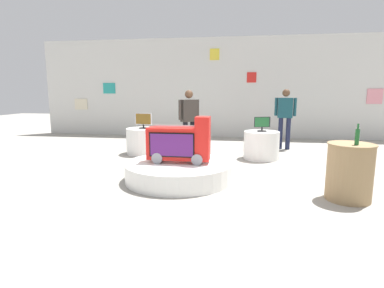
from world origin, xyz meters
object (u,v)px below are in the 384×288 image
display_pedestal_left_rear (261,145)px  shopper_browsing_rear (189,117)px  display_pedestal_center_rear (144,141)px  shopper_browsing_near_truck (285,114)px  tv_on_left_rear (262,124)px  bottle_on_side_table (357,136)px  novelty_firetruck_tv (180,144)px  tv_on_center_rear (143,120)px  main_display_pedestal (179,171)px  side_table_round (350,171)px

display_pedestal_left_rear → shopper_browsing_rear: 1.86m
display_pedestal_center_rear → shopper_browsing_near_truck: (3.55, 1.16, 0.62)m
tv_on_left_rear → bottle_on_side_table: bearing=-68.7°
bottle_on_side_table → shopper_browsing_rear: (-2.80, 3.01, -0.01)m
novelty_firetruck_tv → tv_on_left_rear: (1.52, 2.01, 0.17)m
bottle_on_side_table → shopper_browsing_near_truck: 4.07m
display_pedestal_left_rear → shopper_browsing_rear: bearing=170.5°
display_pedestal_center_rear → tv_on_center_rear: bearing=-79.2°
display_pedestal_left_rear → tv_on_left_rear: (-0.00, -0.00, 0.50)m
tv_on_center_rear → bottle_on_side_table: (3.92, -2.89, 0.10)m
main_display_pedestal → tv_on_center_rear: tv_on_center_rear is taller
shopper_browsing_rear → side_table_round: bearing=-46.2°
tv_on_left_rear → shopper_browsing_near_truck: size_ratio=0.23×
novelty_firetruck_tv → shopper_browsing_rear: bearing=95.4°
display_pedestal_left_rear → tv_on_center_rear: tv_on_center_rear is taller
display_pedestal_left_rear → tv_on_center_rear: 2.92m
display_pedestal_left_rear → bottle_on_side_table: (1.06, -2.72, 0.61)m
novelty_firetruck_tv → shopper_browsing_near_truck: shopper_browsing_near_truck is taller
tv_on_center_rear → shopper_browsing_rear: shopper_browsing_rear is taller
shopper_browsing_rear → main_display_pedestal: bearing=-85.1°
bottle_on_side_table → display_pedestal_center_rear: bearing=143.6°
novelty_firetruck_tv → shopper_browsing_rear: (-0.22, 2.31, 0.27)m
tv_on_left_rear → main_display_pedestal: bearing=-127.6°
main_display_pedestal → display_pedestal_left_rear: bearing=52.4°
side_table_round → shopper_browsing_near_truck: shopper_browsing_near_truck is taller
display_pedestal_left_rear → tv_on_left_rear: 0.50m
novelty_firetruck_tv → main_display_pedestal: bearing=161.6°
novelty_firetruck_tv → shopper_browsing_near_truck: 4.02m
main_display_pedestal → bottle_on_side_table: (2.60, -0.71, 0.77)m
tv_on_center_rear → bottle_on_side_table: bottle_on_side_table is taller
tv_on_left_rear → bottle_on_side_table: (1.06, -2.71, 0.12)m
main_display_pedestal → shopper_browsing_near_truck: (2.23, 3.34, 0.78)m
display_pedestal_left_rear → display_pedestal_center_rear: 2.87m
display_pedestal_center_rear → novelty_firetruck_tv: bearing=-58.4°
display_pedestal_left_rear → bottle_on_side_table: size_ratio=2.76×
novelty_firetruck_tv → tv_on_center_rear: 2.57m
tv_on_center_rear → novelty_firetruck_tv: bearing=-58.4°
display_pedestal_left_rear → shopper_browsing_near_truck: size_ratio=0.50×
main_display_pedestal → shopper_browsing_rear: bearing=94.9°
display_pedestal_left_rear → display_pedestal_center_rear: size_ratio=0.93×
novelty_firetruck_tv → display_pedestal_center_rear: novelty_firetruck_tv is taller
display_pedestal_left_rear → display_pedestal_center_rear: same height
novelty_firetruck_tv → tv_on_left_rear: size_ratio=2.95×
display_pedestal_center_rear → bottle_on_side_table: 4.91m
display_pedestal_center_rear → shopper_browsing_near_truck: size_ratio=0.54×
display_pedestal_left_rear → side_table_round: bearing=-68.2°
side_table_round → bottle_on_side_table: 0.53m
novelty_firetruck_tv → tv_on_left_rear: 2.53m
tv_on_center_rear → side_table_round: tv_on_center_rear is taller
display_pedestal_center_rear → main_display_pedestal: bearing=-58.8°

